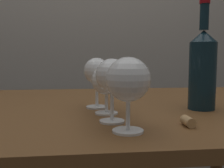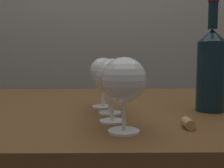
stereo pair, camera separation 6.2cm
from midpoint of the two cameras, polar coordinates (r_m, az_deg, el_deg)
The scene contains 8 objects.
back_wall at distance 2.07m, azimuth 0.67°, elevation 16.91°, with size 5.00×0.08×2.60m, color gray.
dining_table at distance 0.89m, azimuth 2.56°, elevation -10.28°, with size 1.30×0.88×0.75m.
wine_glass_pinot at distance 0.54m, azimuth 5.90°, elevation 0.69°, with size 0.09×0.09×0.15m.
wine_glass_chardonnay at distance 0.62m, azimuth 2.87°, elevation 1.57°, with size 0.08×0.08×0.15m.
wine_glass_port at distance 0.72m, azimuth 2.04°, elevation 0.53°, with size 0.08×0.08×0.13m.
wine_glass_white at distance 0.81m, azimuth 0.27°, elevation 2.57°, with size 0.08×0.08×0.15m.
wine_bottle at distance 0.82m, azimuth 22.45°, elevation 3.09°, with size 0.08×0.08×0.32m.
cork at distance 0.62m, azimuth 18.76°, elevation -7.97°, with size 0.02×0.02×0.04m, color tan.
Camera 2 is at (-0.02, -0.86, 0.90)m, focal length 42.91 mm.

